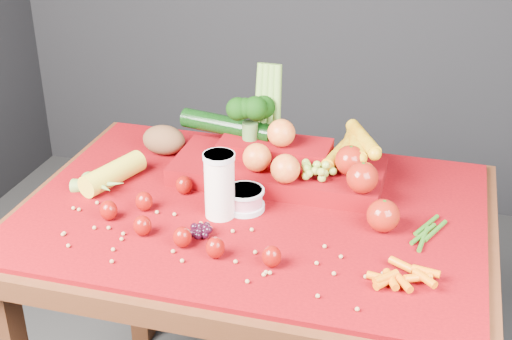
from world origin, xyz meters
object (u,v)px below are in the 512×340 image
(yogurt_bowl, at_px, (245,199))
(produce_mound, at_px, (287,158))
(table, at_px, (254,246))
(milk_glass, at_px, (220,183))

(yogurt_bowl, distance_m, produce_mound, 0.18)
(table, bearing_deg, yogurt_bowl, -146.25)
(produce_mound, bearing_deg, table, -104.57)
(milk_glass, bearing_deg, table, 40.56)
(yogurt_bowl, xyz_separation_m, produce_mound, (0.06, 0.17, 0.03))
(table, relative_size, produce_mound, 1.81)
(table, bearing_deg, produce_mound, 75.43)
(table, height_order, produce_mound, produce_mound)
(yogurt_bowl, bearing_deg, produce_mound, 70.75)
(table, xyz_separation_m, produce_mound, (0.04, 0.16, 0.17))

